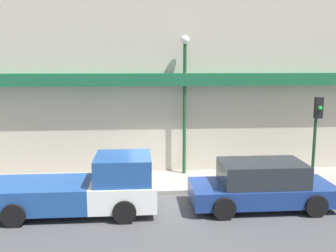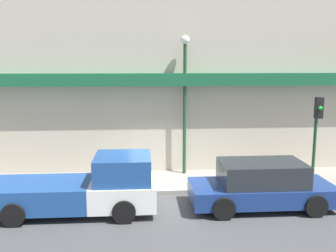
# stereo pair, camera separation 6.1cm
# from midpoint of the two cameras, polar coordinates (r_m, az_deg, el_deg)

# --- Properties ---
(ground_plane) EXTENTS (80.00, 80.00, 0.00)m
(ground_plane) POSITION_cam_midpoint_polar(r_m,az_deg,el_deg) (13.73, -0.47, -10.43)
(ground_plane) COLOR #424244
(sidewalk) EXTENTS (36.00, 2.58, 0.14)m
(sidewalk) POSITION_cam_midpoint_polar(r_m,az_deg,el_deg) (14.92, -0.81, -8.47)
(sidewalk) COLOR gray
(sidewalk) RESTS_ON ground
(building) EXTENTS (19.80, 3.80, 11.57)m
(building) POSITION_cam_midpoint_polar(r_m,az_deg,el_deg) (16.96, -1.35, 7.37)
(building) COLOR #BCB29E
(building) RESTS_ON ground
(pickup_truck) EXTENTS (5.15, 2.13, 1.83)m
(pickup_truck) POSITION_cam_midpoint_polar(r_m,az_deg,el_deg) (12.27, -12.48, -9.20)
(pickup_truck) COLOR white
(pickup_truck) RESTS_ON ground
(parked_car) EXTENTS (4.64, 2.06, 1.53)m
(parked_car) POSITION_cam_midpoint_polar(r_m,az_deg,el_deg) (12.78, 13.92, -8.74)
(parked_car) COLOR navy
(parked_car) RESTS_ON ground
(fire_hydrant) EXTENTS (0.20, 0.20, 0.62)m
(fire_hydrant) POSITION_cam_midpoint_polar(r_m,az_deg,el_deg) (15.28, 14.97, -6.87)
(fire_hydrant) COLOR yellow
(fire_hydrant) RESTS_ON sidewalk
(street_lamp) EXTENTS (0.36, 0.36, 5.63)m
(street_lamp) POSITION_cam_midpoint_polar(r_m,az_deg,el_deg) (15.17, 2.44, 5.65)
(street_lamp) COLOR #1E4728
(street_lamp) RESTS_ON sidewalk
(traffic_light) EXTENTS (0.28, 0.42, 3.29)m
(traffic_light) POSITION_cam_midpoint_polar(r_m,az_deg,el_deg) (15.36, 21.60, 0.37)
(traffic_light) COLOR #1E4728
(traffic_light) RESTS_ON sidewalk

